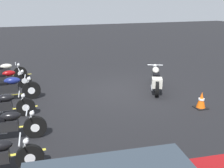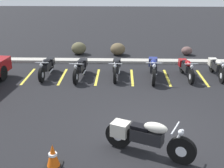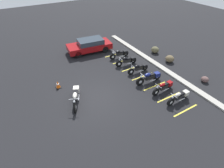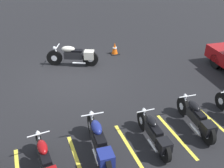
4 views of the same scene
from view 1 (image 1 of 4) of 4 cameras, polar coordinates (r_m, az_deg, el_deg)
The scene contains 13 objects.
ground at distance 10.74m, azimuth 2.97°, elevation -1.38°, with size 60.00×60.00×0.00m, color black.
motorcycle_cream_featured at distance 10.70m, azimuth 9.51°, elevation 1.04°, with size 2.16×1.14×0.91m.
parked_bike_1 at distance 7.40m, azimuth -22.86°, elevation -8.47°, with size 0.58×2.04×0.80m.
parked_bike_3 at distance 10.22m, azimuth -22.22°, elevation -0.97°, with size 0.63×2.24×0.88m.
parked_bike_4 at distance 11.57m, azimuth -22.57°, elevation 0.83°, with size 0.56×2.01×0.79m.
parked_bike_5 at distance 12.83m, azimuth -22.98°, elevation 2.37°, with size 0.57×2.02×0.79m.
traffic_cone at distance 9.41m, azimuth 18.87°, elevation -3.42°, with size 0.40×0.40×0.59m.
stall_line_1 at distance 6.92m, azimuth -23.14°, elevation -14.40°, with size 0.10×2.10×0.00m, color gold.
stall_line_2 at distance 8.22m, azimuth -22.58°, elevation -9.07°, with size 0.10×2.10×0.00m, color gold.
stall_line_3 at distance 9.56m, azimuth -22.19°, elevation -5.22°, with size 0.10×2.10×0.00m, color gold.
stall_line_4 at distance 10.94m, azimuth -21.91°, elevation -2.33°, with size 0.10×2.10×0.00m, color gold.
stall_line_5 at distance 12.34m, azimuth -21.68°, elevation -0.09°, with size 0.10×2.10×0.00m, color gold.
stall_line_6 at distance 13.76m, azimuth -21.51°, elevation 1.70°, with size 0.10×2.10×0.00m, color gold.
Camera 1 is at (-9.40, 3.84, 3.53)m, focal length 42.00 mm.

